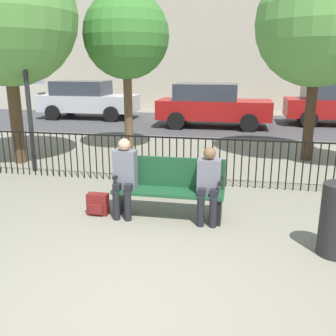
{
  "coord_description": "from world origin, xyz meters",
  "views": [
    {
      "loc": [
        1.02,
        -3.08,
        2.3
      ],
      "look_at": [
        0.0,
        2.24,
        0.8
      ],
      "focal_mm": 40.0,
      "sensor_mm": 36.0,
      "label": 1
    }
  ],
  "objects_px": {
    "park_bench": "(169,186)",
    "tree_0": "(5,14)",
    "lamp_post": "(23,43)",
    "parked_car_2": "(212,105)",
    "tree_1": "(319,23)",
    "tree_2": "(126,36)",
    "parked_car_1": "(87,99)",
    "backpack": "(98,204)",
    "seated_person_0": "(125,174)",
    "seated_person_1": "(209,182)"
  },
  "relations": [
    {
      "from": "tree_0",
      "to": "parked_car_1",
      "type": "xyz_separation_m",
      "value": [
        -1.42,
        7.61,
        -2.53
      ]
    },
    {
      "from": "park_bench",
      "to": "tree_0",
      "type": "distance_m",
      "value": 5.71
    },
    {
      "from": "park_bench",
      "to": "parked_car_1",
      "type": "height_order",
      "value": "parked_car_1"
    },
    {
      "from": "tree_1",
      "to": "seated_person_1",
      "type": "bearing_deg",
      "value": -115.68
    },
    {
      "from": "park_bench",
      "to": "lamp_post",
      "type": "bearing_deg",
      "value": 150.22
    },
    {
      "from": "tree_1",
      "to": "lamp_post",
      "type": "relative_size",
      "value": 1.11
    },
    {
      "from": "park_bench",
      "to": "seated_person_0",
      "type": "bearing_deg",
      "value": -169.27
    },
    {
      "from": "tree_1",
      "to": "tree_2",
      "type": "xyz_separation_m",
      "value": [
        -4.66,
        0.22,
        -0.2
      ]
    },
    {
      "from": "park_bench",
      "to": "backpack",
      "type": "height_order",
      "value": "park_bench"
    },
    {
      "from": "park_bench",
      "to": "parked_car_1",
      "type": "distance_m",
      "value": 11.66
    },
    {
      "from": "seated_person_0",
      "to": "tree_1",
      "type": "height_order",
      "value": "tree_1"
    },
    {
      "from": "tree_0",
      "to": "seated_person_0",
      "type": "bearing_deg",
      "value": -37.96
    },
    {
      "from": "tree_2",
      "to": "parked_car_1",
      "type": "relative_size",
      "value": 0.99
    },
    {
      "from": "park_bench",
      "to": "lamp_post",
      "type": "relative_size",
      "value": 0.41
    },
    {
      "from": "seated_person_0",
      "to": "parked_car_1",
      "type": "xyz_separation_m",
      "value": [
        -4.93,
        10.35,
        0.16
      ]
    },
    {
      "from": "seated_person_0",
      "to": "seated_person_1",
      "type": "xyz_separation_m",
      "value": [
        1.29,
        -0.0,
        -0.04
      ]
    },
    {
      "from": "tree_1",
      "to": "lamp_post",
      "type": "bearing_deg",
      "value": -159.98
    },
    {
      "from": "lamp_post",
      "to": "parked_car_2",
      "type": "height_order",
      "value": "lamp_post"
    },
    {
      "from": "tree_0",
      "to": "parked_car_2",
      "type": "bearing_deg",
      "value": 56.43
    },
    {
      "from": "lamp_post",
      "to": "park_bench",
      "type": "bearing_deg",
      "value": -29.78
    },
    {
      "from": "backpack",
      "to": "lamp_post",
      "type": "bearing_deg",
      "value": 137.41
    },
    {
      "from": "park_bench",
      "to": "lamp_post",
      "type": "height_order",
      "value": "lamp_post"
    },
    {
      "from": "tree_2",
      "to": "parked_car_2",
      "type": "xyz_separation_m",
      "value": [
        1.92,
        4.44,
        -2.17
      ]
    },
    {
      "from": "tree_0",
      "to": "lamp_post",
      "type": "relative_size",
      "value": 1.19
    },
    {
      "from": "tree_0",
      "to": "lamp_post",
      "type": "xyz_separation_m",
      "value": [
        0.76,
        -0.65,
        -0.66
      ]
    },
    {
      "from": "lamp_post",
      "to": "tree_2",
      "type": "bearing_deg",
      "value": 59.16
    },
    {
      "from": "park_bench",
      "to": "lamp_post",
      "type": "distance_m",
      "value": 4.53
    },
    {
      "from": "seated_person_1",
      "to": "parked_car_1",
      "type": "distance_m",
      "value": 12.08
    },
    {
      "from": "seated_person_0",
      "to": "parked_car_2",
      "type": "relative_size",
      "value": 0.29
    },
    {
      "from": "park_bench",
      "to": "tree_2",
      "type": "height_order",
      "value": "tree_2"
    },
    {
      "from": "tree_2",
      "to": "seated_person_0",
      "type": "bearing_deg",
      "value": -74.12
    },
    {
      "from": "parked_car_1",
      "to": "seated_person_0",
      "type": "bearing_deg",
      "value": -64.53
    },
    {
      "from": "parked_car_1",
      "to": "parked_car_2",
      "type": "xyz_separation_m",
      "value": [
        5.56,
        -1.36,
        0.0
      ]
    },
    {
      "from": "lamp_post",
      "to": "parked_car_1",
      "type": "height_order",
      "value": "lamp_post"
    },
    {
      "from": "tree_0",
      "to": "parked_car_2",
      "type": "xyz_separation_m",
      "value": [
        4.14,
        6.24,
        -2.53
      ]
    },
    {
      "from": "tree_0",
      "to": "parked_car_2",
      "type": "height_order",
      "value": "tree_0"
    },
    {
      "from": "parked_car_1",
      "to": "park_bench",
      "type": "bearing_deg",
      "value": -61.29
    },
    {
      "from": "tree_1",
      "to": "parked_car_2",
      "type": "distance_m",
      "value": 5.9
    },
    {
      "from": "tree_0",
      "to": "parked_car_1",
      "type": "relative_size",
      "value": 1.19
    },
    {
      "from": "seated_person_0",
      "to": "backpack",
      "type": "bearing_deg",
      "value": -175.26
    },
    {
      "from": "seated_person_1",
      "to": "tree_0",
      "type": "height_order",
      "value": "tree_0"
    },
    {
      "from": "park_bench",
      "to": "parked_car_1",
      "type": "xyz_separation_m",
      "value": [
        -5.6,
        10.22,
        0.35
      ]
    },
    {
      "from": "tree_0",
      "to": "tree_1",
      "type": "height_order",
      "value": "tree_0"
    },
    {
      "from": "seated_person_0",
      "to": "seated_person_1",
      "type": "relative_size",
      "value": 1.07
    },
    {
      "from": "seated_person_0",
      "to": "tree_1",
      "type": "relative_size",
      "value": 0.26
    },
    {
      "from": "backpack",
      "to": "tree_2",
      "type": "bearing_deg",
      "value": 100.46
    },
    {
      "from": "seated_person_1",
      "to": "tree_1",
      "type": "relative_size",
      "value": 0.25
    },
    {
      "from": "lamp_post",
      "to": "parked_car_2",
      "type": "bearing_deg",
      "value": 63.84
    },
    {
      "from": "parked_car_1",
      "to": "backpack",
      "type": "bearing_deg",
      "value": -66.65
    },
    {
      "from": "tree_1",
      "to": "tree_2",
      "type": "height_order",
      "value": "tree_1"
    }
  ]
}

